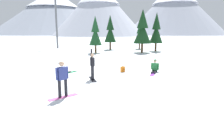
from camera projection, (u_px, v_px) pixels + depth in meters
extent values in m
plane|color=white|center=(122.00, 92.00, 9.49)|extent=(800.00, 800.00, 0.00)
cube|color=pink|center=(63.00, 97.00, 8.65)|extent=(1.23, 1.21, 0.02)
cylinder|color=black|center=(60.00, 89.00, 8.48)|extent=(0.15, 0.15, 0.86)
cylinder|color=black|center=(66.00, 88.00, 8.68)|extent=(0.15, 0.15, 0.86)
cube|color=navy|center=(62.00, 73.00, 8.46)|extent=(0.45, 0.45, 0.60)
cylinder|color=navy|center=(57.00, 74.00, 8.29)|extent=(0.11, 0.11, 0.58)
cylinder|color=navy|center=(67.00, 72.00, 8.62)|extent=(0.11, 0.11, 0.58)
sphere|color=tan|center=(62.00, 64.00, 8.38)|extent=(0.24, 0.24, 0.24)
cube|color=black|center=(60.00, 63.00, 8.48)|extent=(0.15, 0.15, 0.08)
cube|color=black|center=(93.00, 79.00, 11.97)|extent=(0.80, 1.53, 0.02)
cylinder|color=black|center=(93.00, 73.00, 11.74)|extent=(0.15, 0.15, 0.89)
cylinder|color=black|center=(92.00, 72.00, 12.05)|extent=(0.15, 0.15, 0.89)
cube|color=black|center=(92.00, 62.00, 11.78)|extent=(0.37, 0.46, 0.55)
cylinder|color=black|center=(93.00, 63.00, 11.53)|extent=(0.11, 0.11, 0.58)
cylinder|color=black|center=(91.00, 53.00, 11.93)|extent=(0.11, 0.11, 0.60)
sphere|color=tan|center=(92.00, 55.00, 11.70)|extent=(0.24, 0.24, 0.24)
cube|color=black|center=(90.00, 55.00, 11.66)|extent=(0.10, 0.17, 0.08)
cube|color=black|center=(155.00, 71.00, 14.34)|extent=(0.43, 0.37, 0.10)
cylinder|color=black|center=(155.00, 72.00, 13.84)|extent=(0.37, 0.81, 0.14)
cylinder|color=black|center=(152.00, 72.00, 13.91)|extent=(0.37, 0.81, 0.14)
cube|color=#993FD8|center=(153.00, 74.00, 13.52)|extent=(0.69, 1.46, 0.02)
cube|color=#237238|center=(155.00, 67.00, 14.28)|extent=(0.45, 0.35, 0.60)
cylinder|color=#237238|center=(158.00, 67.00, 14.18)|extent=(0.11, 0.11, 0.52)
cylinder|color=#237238|center=(152.00, 66.00, 14.37)|extent=(0.11, 0.11, 0.52)
sphere|color=tan|center=(155.00, 61.00, 14.20)|extent=(0.24, 0.24, 0.24)
sphere|color=#237238|center=(155.00, 61.00, 14.19)|extent=(0.20, 0.20, 0.20)
cube|color=#19B259|center=(68.00, 73.00, 13.86)|extent=(1.06, 1.32, 0.02)
cylinder|color=#19B259|center=(60.00, 75.00, 13.32)|extent=(0.39, 0.39, 0.02)
cylinder|color=#19B259|center=(75.00, 71.00, 14.40)|extent=(0.39, 0.39, 0.02)
cube|color=black|center=(65.00, 73.00, 13.69)|extent=(0.23, 0.24, 0.07)
cube|color=black|center=(70.00, 72.00, 14.01)|extent=(0.23, 0.24, 0.07)
cube|color=orange|center=(123.00, 69.00, 14.21)|extent=(0.37, 0.37, 0.44)
cube|color=#A85613|center=(124.00, 70.00, 14.13)|extent=(0.20, 0.20, 0.20)
cylinder|color=black|center=(123.00, 66.00, 14.17)|extent=(0.10, 0.10, 0.02)
cylinder|color=#472D19|center=(156.00, 47.00, 30.00)|extent=(0.32, 0.32, 1.40)
cone|color=#143819|center=(156.00, 34.00, 29.64)|extent=(2.18, 2.18, 2.98)
cone|color=#143819|center=(157.00, 21.00, 29.29)|extent=(1.42, 1.42, 2.74)
cylinder|color=#472D19|center=(110.00, 46.00, 33.04)|extent=(0.31, 0.31, 1.39)
cone|color=#143819|center=(110.00, 34.00, 32.68)|extent=(2.17, 2.17, 2.95)
cone|color=#143819|center=(110.00, 22.00, 32.34)|extent=(1.41, 1.41, 2.70)
cylinder|color=#472D19|center=(142.00, 48.00, 28.01)|extent=(0.33, 0.33, 1.47)
cone|color=#143819|center=(142.00, 33.00, 27.63)|extent=(2.71, 2.71, 3.12)
cone|color=#143819|center=(143.00, 19.00, 27.26)|extent=(1.76, 1.76, 2.86)
cylinder|color=#472D19|center=(139.00, 46.00, 34.33)|extent=(0.26, 0.26, 1.13)
cone|color=#194723|center=(140.00, 37.00, 34.04)|extent=(1.78, 1.78, 2.41)
cone|color=#194723|center=(140.00, 28.00, 33.75)|extent=(1.16, 1.16, 2.21)
cylinder|color=#472D19|center=(96.00, 49.00, 27.31)|extent=(0.28, 0.28, 1.23)
cone|color=#194723|center=(95.00, 36.00, 26.99)|extent=(1.92, 1.92, 2.62)
cone|color=#194723|center=(95.00, 24.00, 26.68)|extent=(1.25, 1.25, 2.41)
cylinder|color=#595B60|center=(56.00, 19.00, 35.17)|extent=(0.36, 0.36, 11.64)
cone|color=#8C93A3|center=(54.00, 13.00, 259.79)|extent=(169.71, 169.71, 62.67)
cone|color=#B2B7C6|center=(99.00, 10.00, 166.76)|extent=(86.93, 86.93, 47.93)
cone|color=#9EA3B2|center=(174.00, 10.00, 232.17)|extent=(126.96, 126.96, 65.23)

